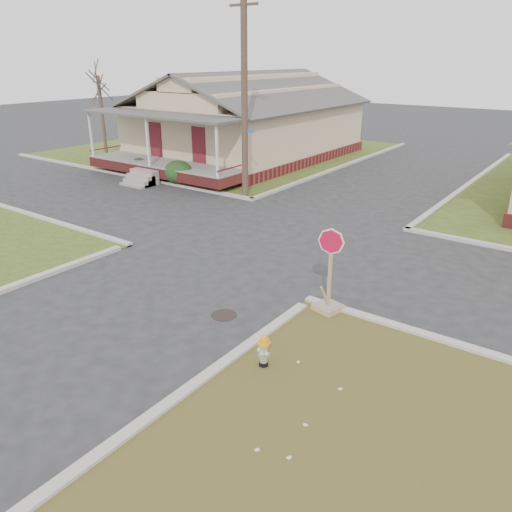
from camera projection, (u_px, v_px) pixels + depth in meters
The scene contains 11 objects.
ground at pixel (175, 286), 14.10m from camera, with size 120.00×120.00×0.00m, color #262628.
verge_far_left at pixel (223, 150), 34.70m from camera, with size 19.00×19.00×0.05m, color #354B1A.
curbs at pixel (273, 238), 17.86m from camera, with size 80.00×40.00×0.12m, color #ADA59C, non-canonical shape.
manhole at pixel (224, 315), 12.53m from camera, with size 0.64×0.64×0.01m, color black.
corner_house at pixel (246, 121), 31.24m from camera, with size 10.10×15.50×5.30m.
utility_pole at pixel (244, 91), 21.35m from camera, with size 1.80×0.28×9.00m.
tree_far_left at pixel (102, 116), 31.98m from camera, with size 0.22×0.22×4.90m, color #433026.
fire_hydrant at pixel (264, 349), 10.27m from camera, with size 0.27×0.27×0.72m.
stop_sign at pixel (329, 293), 12.51m from camera, with size 0.62×0.61×2.20m.
hedge_left at pixel (139, 166), 27.18m from camera, with size 1.24×1.02×0.95m, color black.
hedge_right at pixel (178, 173), 25.06m from camera, with size 1.51×1.24×1.15m, color black.
Camera 1 is at (9.33, -9.01, 6.04)m, focal length 35.00 mm.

